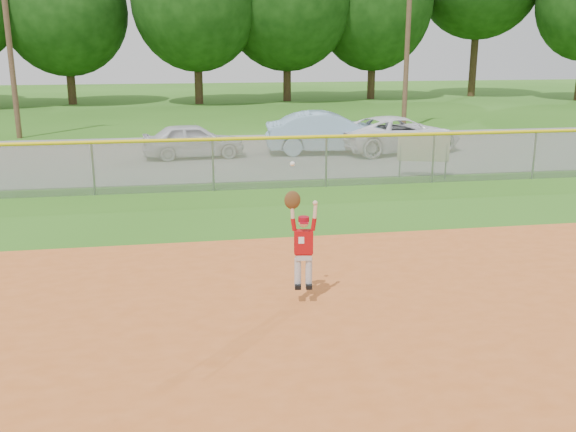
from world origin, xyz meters
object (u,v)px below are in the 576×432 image
object	(u,v)px
car_blue	(328,133)
ballplayer	(302,240)
sponsor_sign	(424,149)
car_white_a	(193,140)
car_white_b	(398,134)

from	to	relation	value
car_blue	ballplayer	size ratio (longest dim) A/B	2.27
car_blue	sponsor_sign	xyz separation A→B (m)	(1.91, -4.96, 0.13)
car_white_a	car_blue	xyz separation A→B (m)	(5.13, 0.14, 0.15)
car_blue	ballplayer	xyz separation A→B (m)	(-3.75, -14.24, 0.28)
ballplayer	car_white_b	bearing A→B (deg)	65.23
car_blue	car_white_b	xyz separation A→B (m)	(2.74, -0.18, -0.10)
car_blue	sponsor_sign	world-z (taller)	car_blue
ballplayer	car_white_a	bearing A→B (deg)	95.60
car_white_a	car_blue	bearing A→B (deg)	-93.84
car_white_b	car_white_a	bearing A→B (deg)	76.64
car_white_b	ballplayer	size ratio (longest dim) A/B	2.37
sponsor_sign	ballplayer	size ratio (longest dim) A/B	0.74
sponsor_sign	ballplayer	xyz separation A→B (m)	(-5.66, -9.28, 0.16)
car_white_b	sponsor_sign	world-z (taller)	sponsor_sign
car_blue	sponsor_sign	bearing A→B (deg)	-154.46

